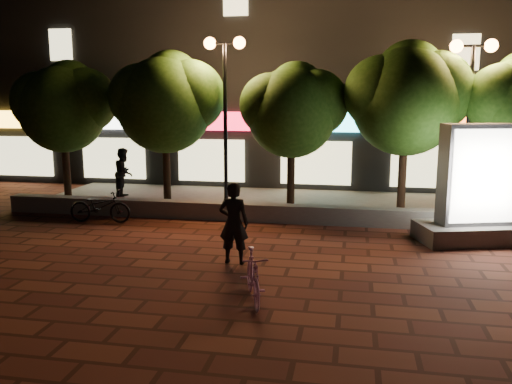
% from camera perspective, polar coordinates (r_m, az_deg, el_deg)
% --- Properties ---
extents(ground, '(80.00, 80.00, 0.00)m').
position_cam_1_polar(ground, '(11.29, -2.13, -7.86)').
color(ground, '#5E2B1D').
rests_on(ground, ground).
extents(retaining_wall, '(16.00, 0.45, 0.50)m').
position_cam_1_polar(retaining_wall, '(15.01, 1.23, -2.27)').
color(retaining_wall, slate).
rests_on(retaining_wall, ground).
extents(sidewalk, '(16.00, 5.00, 0.08)m').
position_cam_1_polar(sidewalk, '(17.48, 2.56, -1.18)').
color(sidewalk, slate).
rests_on(sidewalk, ground).
extents(building_block, '(28.00, 8.12, 11.30)m').
position_cam_1_polar(building_block, '(23.62, 4.93, 13.87)').
color(building_block, black).
rests_on(building_block, ground).
extents(tree_far_left, '(3.36, 2.80, 4.63)m').
position_cam_1_polar(tree_far_left, '(18.45, -20.02, 9.00)').
color(tree_far_left, black).
rests_on(tree_far_left, sidewalk).
extents(tree_left, '(3.60, 3.00, 4.89)m').
position_cam_1_polar(tree_left, '(16.95, -9.64, 9.92)').
color(tree_left, black).
rests_on(tree_left, sidewalk).
extents(tree_mid, '(3.24, 2.70, 4.50)m').
position_cam_1_polar(tree_mid, '(16.03, 4.10, 9.20)').
color(tree_mid, black).
rests_on(tree_mid, sidewalk).
extents(tree_right, '(3.72, 3.10, 5.07)m').
position_cam_1_polar(tree_right, '(15.99, 16.16, 10.08)').
color(tree_right, black).
rests_on(tree_right, sidewalk).
extents(street_lamp_left, '(1.26, 0.36, 5.18)m').
position_cam_1_polar(street_lamp_left, '(16.14, -3.39, 12.10)').
color(street_lamp_left, black).
rests_on(street_lamp_left, sidewalk).
extents(street_lamp_right, '(1.26, 0.36, 4.98)m').
position_cam_1_polar(street_lamp_right, '(15.97, 22.29, 10.90)').
color(street_lamp_right, black).
rests_on(street_lamp_right, sidewalk).
extents(ad_kiosk, '(2.94, 2.06, 2.89)m').
position_cam_1_polar(ad_kiosk, '(13.84, 22.74, -0.29)').
color(ad_kiosk, slate).
rests_on(ad_kiosk, ground).
extents(scooter_pink, '(0.88, 1.57, 0.91)m').
position_cam_1_polar(scooter_pink, '(9.21, -0.33, -9.13)').
color(scooter_pink, '#C97BB2').
rests_on(scooter_pink, ground).
extents(rider, '(0.65, 0.44, 1.76)m').
position_cam_1_polar(rider, '(11.16, -2.43, -3.37)').
color(rider, black).
rests_on(rider, ground).
extents(scooter_parked, '(1.80, 0.74, 0.93)m').
position_cam_1_polar(scooter_parked, '(15.48, -16.55, -1.51)').
color(scooter_parked, black).
rests_on(scooter_parked, ground).
extents(pedestrian, '(0.76, 0.91, 1.70)m').
position_cam_1_polar(pedestrian, '(18.72, -14.11, 2.06)').
color(pedestrian, black).
rests_on(pedestrian, sidewalk).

